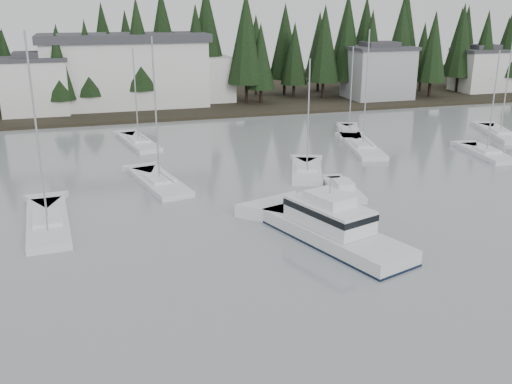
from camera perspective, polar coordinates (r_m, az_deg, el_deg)
far_shore_land at (r=107.36m, az=-10.64°, el=9.61°), size 240.00×54.00×1.00m
conifer_treeline at (r=96.56m, az=-9.86°, el=8.72°), size 200.00×22.00×20.00m
house_west at (r=88.51m, az=-21.22°, el=9.98°), size 9.54×7.42×8.75m
house_east_a at (r=99.37m, az=12.12°, el=11.70°), size 10.60×8.48×9.25m
house_east_b at (r=113.19m, az=21.63°, el=11.35°), size 9.54×7.42×8.25m
harbor_inn at (r=91.86m, az=-11.63°, el=11.78°), size 29.50×11.50×10.90m
cabin_cruiser_center at (r=39.42m, az=7.64°, el=-3.84°), size 7.31×12.57×5.16m
sailboat_1 at (r=65.54m, az=10.61°, el=4.30°), size 5.24×11.36×13.57m
sailboat_2 at (r=55.24m, az=5.09°, el=1.94°), size 5.60×8.86×11.39m
sailboat_3 at (r=44.70m, az=-20.08°, el=-3.10°), size 3.56×10.72×14.44m
sailboat_4 at (r=68.09m, az=-11.63°, el=4.74°), size 4.41×10.48×11.49m
sailboat_5 at (r=66.48m, az=22.04°, el=3.46°), size 3.82×8.47×11.64m
sailboat_6 at (r=52.23m, az=-9.60°, el=0.80°), size 4.78×10.19×13.55m
sailboat_9 at (r=77.59m, az=23.21°, el=5.27°), size 6.09×10.87×12.82m
sailboat_10 at (r=72.98m, az=9.27°, el=5.78°), size 5.59×8.86×11.28m
runabout_1 at (r=49.96m, az=8.71°, el=0.11°), size 3.19×6.86×1.42m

